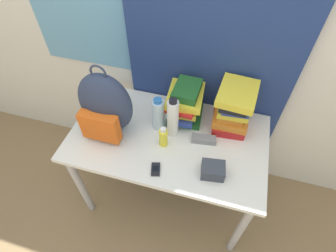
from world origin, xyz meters
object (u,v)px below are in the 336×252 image
Objects in this scene: book_stack_center at (233,108)px; sports_bottle at (173,118)px; water_bottle at (158,114)px; cell_phone at (156,169)px; book_stack_left at (185,103)px; backpack at (105,106)px; camera_pouch at (213,170)px; sunglasses_case at (204,139)px; sunscreen_bottle at (163,137)px.

sports_bottle is at bearing -153.77° from book_stack_center.
water_bottle is 0.11m from sports_bottle.
book_stack_center is 3.24× the size of cell_phone.
cell_phone is (-0.05, -0.46, -0.11)m from book_stack_left.
backpack is 1.70× the size of sports_bottle.
book_stack_center reaches higher than cell_phone.
book_stack_left reaches higher than water_bottle.
backpack reaches higher than camera_pouch.
water_bottle is at bearing 172.54° from sunglasses_case.
backpack is 5.26× the size of cell_phone.
cell_phone is (0.08, -0.32, -0.11)m from water_bottle.
backpack is at bearing -174.19° from sunglasses_case.
sunscreen_bottle is (0.36, -0.03, -0.14)m from backpack.
water_bottle is 0.48m from camera_pouch.
sunscreen_bottle is at bearing -4.60° from backpack.
book_stack_left is 3.19× the size of cell_phone.
book_stack_center is 0.41m from camera_pouch.
book_stack_center is at bearing 18.31° from backpack.
backpack is 3.12× the size of sunglasses_case.
water_bottle is (0.29, 0.10, -0.09)m from backpack.
water_bottle reaches higher than sunscreen_bottle.
water_bottle reaches higher than cell_phone.
book_stack_center is at bearing 26.23° from sports_bottle.
camera_pouch is (0.69, -0.15, -0.17)m from backpack.
sunscreen_bottle is (-0.07, -0.27, -0.05)m from book_stack_left.
backpack is 0.41m from sports_bottle.
camera_pouch reaches higher than cell_phone.
backpack is at bearing -161.15° from water_bottle.
book_stack_center is at bearing 52.66° from cell_phone.
sunglasses_case is (0.20, -0.02, -0.12)m from sports_bottle.
book_stack_left is at bearing 29.18° from backpack.
sports_bottle is 2.03× the size of camera_pouch.
book_stack_center is (0.73, 0.24, -0.05)m from backpack.
cell_phone is at bearing -96.62° from book_stack_left.
book_stack_left is at bearing 76.11° from sunscreen_bottle.
backpack is at bearing 167.34° from camera_pouch.
cell_phone is at bearing -127.34° from book_stack_center.
sports_bottle is (0.39, 0.08, -0.07)m from backpack.
backpack is 0.72m from camera_pouch.
water_bottle is 2.60× the size of cell_phone.
sunscreen_bottle reaches higher than cell_phone.
sports_bottle is 0.13m from sunscreen_bottle.
backpack reaches higher than book_stack_center.
backpack is 1.65× the size of book_stack_left.
sunglasses_case is (0.16, -0.18, -0.10)m from book_stack_left.
sports_bottle reaches higher than water_bottle.
sunglasses_case is at bearing -7.46° from water_bottle.
book_stack_left is 0.17m from sports_bottle.
cell_phone is at bearing -75.13° from water_bottle.
water_bottle is 1.70× the size of camera_pouch.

